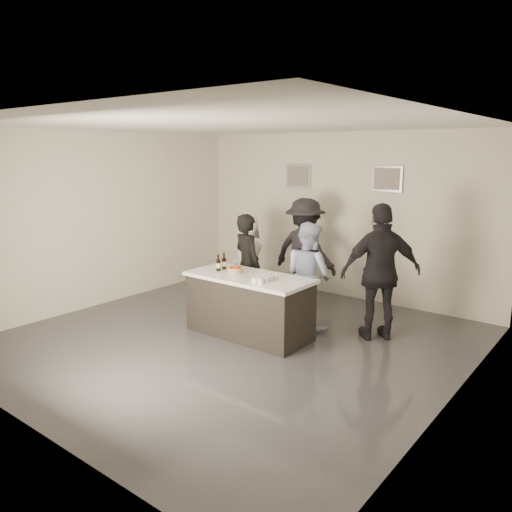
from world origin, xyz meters
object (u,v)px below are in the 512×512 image
at_px(beer_bottle_a, 224,261).
at_px(person_guest_back, 305,252).
at_px(bar_counter, 249,305).
at_px(beer_bottle_b, 218,262).
at_px(person_guest_right, 381,272).
at_px(cake, 235,271).
at_px(person_guest_left, 247,257).
at_px(person_main_blue, 309,275).
at_px(person_main_black, 247,265).

bearing_deg(beer_bottle_a, person_guest_back, 79.35).
bearing_deg(bar_counter, person_guest_back, 96.99).
xyz_separation_m(beer_bottle_a, beer_bottle_b, (0.01, -0.14, 0.00)).
xyz_separation_m(bar_counter, person_guest_right, (1.55, 1.04, 0.53)).
relative_size(cake, person_guest_back, 0.11).
distance_m(person_guest_left, person_guest_back, 1.05).
bearing_deg(bar_counter, person_guest_right, 33.95).
height_order(person_main_blue, person_guest_left, person_main_blue).
bearing_deg(person_guest_right, bar_counter, -9.61).
xyz_separation_m(cake, person_main_black, (-0.35, 0.72, -0.10)).
bearing_deg(bar_counter, beer_bottle_a, 171.73).
bearing_deg(cake, person_main_black, 115.99).
bearing_deg(person_guest_right, cake, -13.48).
distance_m(bar_counter, person_main_blue, 1.05).
height_order(beer_bottle_a, beer_bottle_b, same).
height_order(person_main_black, person_main_blue, person_main_black).
bearing_deg(beer_bottle_b, person_guest_left, 113.27).
relative_size(cake, person_guest_left, 0.13).
xyz_separation_m(bar_counter, person_guest_left, (-1.17, 1.41, 0.34)).
xyz_separation_m(person_main_blue, person_guest_back, (-0.68, 0.96, 0.12)).
height_order(cake, person_guest_left, person_guest_left).
xyz_separation_m(beer_bottle_a, person_main_blue, (1.01, 0.79, -0.22)).
height_order(beer_bottle_b, person_main_black, person_main_black).
relative_size(bar_counter, person_main_black, 1.11).
bearing_deg(cake, bar_counter, 1.14).
relative_size(cake, beer_bottle_b, 0.81).
bearing_deg(person_guest_back, person_guest_left, 26.32).
height_order(person_main_blue, person_guest_right, person_guest_right).
distance_m(beer_bottle_b, person_guest_back, 1.92).
distance_m(cake, beer_bottle_a, 0.32).
xyz_separation_m(beer_bottle_b, person_guest_back, (0.32, 1.89, -0.09)).
distance_m(person_main_blue, person_guest_right, 1.12).
relative_size(beer_bottle_b, person_guest_left, 0.16).
height_order(beer_bottle_a, person_guest_left, person_guest_left).
bearing_deg(person_main_black, cake, 136.52).
bearing_deg(beer_bottle_b, cake, 10.77).
bearing_deg(beer_bottle_b, person_guest_back, 80.41).
height_order(beer_bottle_a, person_main_blue, person_main_blue).
relative_size(bar_counter, person_guest_left, 1.17).
height_order(person_main_black, person_guest_left, person_main_black).
bearing_deg(person_main_blue, person_guest_left, 0.56).
relative_size(cake, person_main_black, 0.13).
xyz_separation_m(person_main_black, person_guest_back, (0.39, 1.12, 0.09)).
relative_size(bar_counter, person_guest_back, 0.99).
xyz_separation_m(bar_counter, person_main_black, (-0.61, 0.72, 0.39)).
height_order(cake, beer_bottle_a, beer_bottle_a).
distance_m(person_guest_right, person_guest_back, 1.94).
xyz_separation_m(person_guest_right, person_guest_back, (-1.77, 0.79, -0.04)).
xyz_separation_m(person_main_black, person_guest_left, (-0.56, 0.69, -0.05)).
bearing_deg(cake, beer_bottle_b, -169.23).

